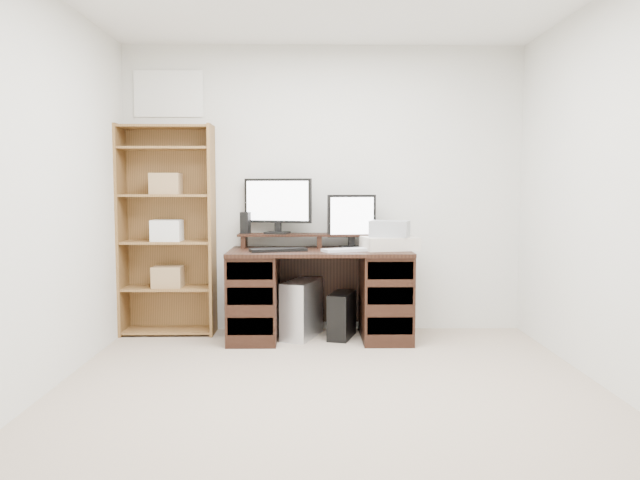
{
  "coord_description": "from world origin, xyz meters",
  "views": [
    {
      "loc": [
        -0.12,
        -3.52,
        1.27
      ],
      "look_at": [
        -0.04,
        1.43,
        0.85
      ],
      "focal_mm": 35.0,
      "sensor_mm": 36.0,
      "label": 1
    }
  ],
  "objects_px": {
    "bookshelf": "(168,228)",
    "tower_silver": "(302,309)",
    "printer": "(390,243)",
    "desk": "(320,293)",
    "monitor_small": "(352,219)",
    "monitor_wide": "(278,203)",
    "tower_black": "(342,315)"
  },
  "relations": [
    {
      "from": "desk",
      "to": "tower_black",
      "type": "bearing_deg",
      "value": 5.89
    },
    {
      "from": "monitor_wide",
      "to": "monitor_small",
      "type": "xyz_separation_m",
      "value": [
        0.63,
        -0.06,
        -0.14
      ]
    },
    {
      "from": "desk",
      "to": "bookshelf",
      "type": "relative_size",
      "value": 0.83
    },
    {
      "from": "desk",
      "to": "monitor_wide",
      "type": "bearing_deg",
      "value": 149.18
    },
    {
      "from": "monitor_wide",
      "to": "tower_black",
      "type": "relative_size",
      "value": 1.42
    },
    {
      "from": "bookshelf",
      "to": "tower_silver",
      "type": "bearing_deg",
      "value": -8.34
    },
    {
      "from": "desk",
      "to": "monitor_small",
      "type": "distance_m",
      "value": 0.69
    },
    {
      "from": "monitor_wide",
      "to": "tower_black",
      "type": "height_order",
      "value": "monitor_wide"
    },
    {
      "from": "monitor_wide",
      "to": "bookshelf",
      "type": "relative_size",
      "value": 0.33
    },
    {
      "from": "monitor_wide",
      "to": "tower_black",
      "type": "bearing_deg",
      "value": -3.78
    },
    {
      "from": "monitor_small",
      "to": "tower_silver",
      "type": "height_order",
      "value": "monitor_small"
    },
    {
      "from": "monitor_small",
      "to": "tower_black",
      "type": "relative_size",
      "value": 1.1
    },
    {
      "from": "monitor_small",
      "to": "monitor_wide",
      "type": "bearing_deg",
      "value": 165.49
    },
    {
      "from": "tower_black",
      "to": "bookshelf",
      "type": "bearing_deg",
      "value": -171.0
    },
    {
      "from": "desk",
      "to": "tower_silver",
      "type": "relative_size",
      "value": 3.1
    },
    {
      "from": "tower_silver",
      "to": "bookshelf",
      "type": "bearing_deg",
      "value": -168.32
    },
    {
      "from": "bookshelf",
      "to": "monitor_small",
      "type": "bearing_deg",
      "value": -2.24
    },
    {
      "from": "desk",
      "to": "printer",
      "type": "relative_size",
      "value": 3.45
    },
    {
      "from": "printer",
      "to": "bookshelf",
      "type": "height_order",
      "value": "bookshelf"
    },
    {
      "from": "bookshelf",
      "to": "printer",
      "type": "bearing_deg",
      "value": -6.43
    },
    {
      "from": "monitor_small",
      "to": "printer",
      "type": "bearing_deg",
      "value": -35.07
    },
    {
      "from": "monitor_small",
      "to": "printer",
      "type": "distance_m",
      "value": 0.39
    },
    {
      "from": "desk",
      "to": "tower_silver",
      "type": "distance_m",
      "value": 0.22
    },
    {
      "from": "tower_silver",
      "to": "bookshelf",
      "type": "relative_size",
      "value": 0.27
    },
    {
      "from": "desk",
      "to": "monitor_small",
      "type": "height_order",
      "value": "monitor_small"
    },
    {
      "from": "desk",
      "to": "monitor_small",
      "type": "bearing_deg",
      "value": 28.6
    },
    {
      "from": "monitor_small",
      "to": "bookshelf",
      "type": "bearing_deg",
      "value": 168.88
    },
    {
      "from": "desk",
      "to": "tower_silver",
      "type": "height_order",
      "value": "desk"
    },
    {
      "from": "desk",
      "to": "printer",
      "type": "height_order",
      "value": "printer"
    },
    {
      "from": "printer",
      "to": "monitor_wide",
      "type": "bearing_deg",
      "value": 155.39
    },
    {
      "from": "tower_silver",
      "to": "monitor_small",
      "type": "bearing_deg",
      "value": 34.12
    },
    {
      "from": "monitor_wide",
      "to": "tower_silver",
      "type": "xyz_separation_m",
      "value": [
        0.21,
        -0.17,
        -0.89
      ]
    }
  ]
}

